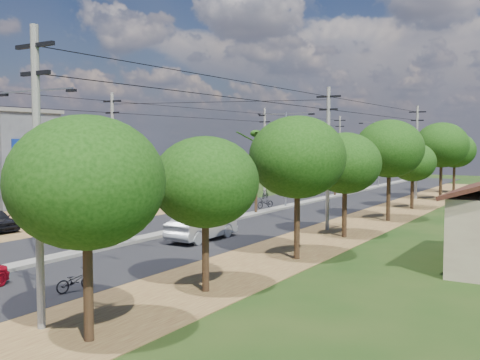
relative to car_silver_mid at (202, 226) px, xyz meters
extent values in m
plane|color=black|center=(-2.96, -8.74, -0.81)|extent=(160.00, 160.00, 0.00)
cube|color=black|center=(-2.96, 6.26, -0.79)|extent=(12.00, 110.00, 0.04)
cube|color=#605E56|center=(-2.96, 9.26, -0.72)|extent=(1.00, 90.00, 0.18)
cube|color=#55321D|center=(5.54, 6.26, -0.80)|extent=(5.00, 90.00, 0.03)
cube|color=#4C4F53|center=(-24.96, 5.26, 3.19)|extent=(8.00, 6.00, 8.00)
cube|color=#605E56|center=(-24.96, 5.26, 7.34)|extent=(8.40, 6.40, 0.30)
cube|color=#0F133F|center=(-20.56, 5.26, 2.29)|extent=(0.80, 5.40, 0.15)
cube|color=black|center=(-20.91, 5.26, 0.49)|extent=(0.10, 3.00, 2.40)
cube|color=navy|center=(-20.88, 5.26, 4.39)|extent=(0.12, 4.20, 1.20)
cube|color=#605E56|center=(-23.96, 15.26, 0.99)|extent=(10.00, 10.00, 3.60)
cube|color=black|center=(-23.96, 15.26, 2.99)|extent=(10.40, 10.40, 0.30)
cylinder|color=black|center=(6.54, -14.74, 1.29)|extent=(0.28, 0.28, 4.20)
ellipsoid|color=black|center=(6.54, -14.74, 3.69)|extent=(4.40, 4.40, 3.74)
cylinder|color=black|center=(6.34, -8.74, 1.11)|extent=(0.28, 0.28, 3.85)
ellipsoid|color=black|center=(6.34, -8.74, 3.31)|extent=(4.00, 4.00, 3.40)
cylinder|color=black|center=(6.74, -1.74, 1.46)|extent=(0.28, 0.28, 4.55)
ellipsoid|color=black|center=(6.74, -1.74, 4.06)|extent=(4.60, 4.60, 3.91)
cylinder|color=black|center=(6.44, 5.26, 1.22)|extent=(0.28, 0.28, 4.06)
ellipsoid|color=black|center=(6.44, 5.26, 3.54)|extent=(4.20, 4.20, 3.57)
cylinder|color=black|center=(6.64, 13.26, 1.57)|extent=(0.28, 0.28, 4.76)
ellipsoid|color=black|center=(6.64, 13.26, 4.29)|extent=(4.80, 4.80, 4.08)
cylinder|color=black|center=(6.24, 21.26, 1.01)|extent=(0.28, 0.28, 3.64)
ellipsoid|color=black|center=(6.24, 21.26, 3.09)|extent=(3.80, 3.80, 3.23)
cylinder|color=black|center=(6.84, 29.26, 1.64)|extent=(0.28, 0.28, 4.90)
ellipsoid|color=black|center=(6.84, 29.26, 4.44)|extent=(5.00, 5.00, 4.25)
cylinder|color=black|center=(6.54, 37.26, 1.36)|extent=(0.28, 0.28, 4.34)
ellipsoid|color=black|center=(6.54, 37.26, 3.84)|extent=(4.40, 4.40, 3.74)
cylinder|color=black|center=(-2.96, -4.74, 2.09)|extent=(0.22, 0.22, 5.80)
cylinder|color=black|center=(-2.96, 11.26, 2.29)|extent=(0.22, 0.22, 6.20)
cylinder|color=black|center=(-2.96, 27.26, 1.94)|extent=(0.22, 0.22, 5.50)
cylinder|color=gray|center=(-2.96, -8.74, 3.19)|extent=(0.16, 0.16, 8.00)
cube|color=gray|center=(-1.76, -8.74, 7.09)|extent=(2.40, 0.08, 0.08)
cube|color=gray|center=(-4.16, -8.74, 7.09)|extent=(2.40, 0.08, 0.08)
cube|color=black|center=(-0.66, -8.74, 6.99)|extent=(0.50, 0.18, 0.12)
cube|color=black|center=(-5.26, -8.74, 6.99)|extent=(0.50, 0.18, 0.12)
cylinder|color=gray|center=(-2.96, 16.26, 3.19)|extent=(0.16, 0.16, 8.00)
cube|color=gray|center=(-1.76, 16.26, 7.09)|extent=(2.40, 0.08, 0.08)
cube|color=gray|center=(-4.16, 16.26, 7.09)|extent=(2.40, 0.08, 0.08)
cube|color=black|center=(-0.66, 16.26, 6.99)|extent=(0.50, 0.18, 0.12)
cube|color=black|center=(-5.26, 16.26, 6.99)|extent=(0.50, 0.18, 0.12)
cylinder|color=gray|center=(-2.96, 41.26, 3.19)|extent=(0.16, 0.16, 8.00)
cube|color=gray|center=(-1.76, 41.26, 7.09)|extent=(2.40, 0.08, 0.08)
cube|color=gray|center=(-4.16, 41.26, 7.09)|extent=(2.40, 0.08, 0.08)
cube|color=black|center=(-0.66, 41.26, 6.99)|extent=(0.50, 0.18, 0.12)
cube|color=black|center=(-5.26, 41.26, 6.99)|extent=(0.50, 0.18, 0.12)
cylinder|color=#605E56|center=(-9.96, 3.26, 3.69)|extent=(0.24, 0.24, 9.00)
cube|color=black|center=(-9.96, 3.26, 7.59)|extent=(1.60, 0.12, 0.12)
cube|color=black|center=(-9.96, 3.26, 6.79)|extent=(1.20, 0.12, 0.12)
cylinder|color=#605E56|center=(-9.96, 25.26, 3.69)|extent=(0.24, 0.24, 9.00)
cube|color=black|center=(-9.96, 25.26, 7.59)|extent=(1.60, 0.12, 0.12)
cube|color=black|center=(-9.96, 25.26, 6.79)|extent=(1.20, 0.12, 0.12)
cylinder|color=#605E56|center=(-9.96, 46.26, 3.69)|extent=(0.24, 0.24, 9.00)
cube|color=black|center=(-9.96, 46.26, 7.59)|extent=(1.60, 0.12, 0.12)
cube|color=black|center=(-9.96, 46.26, 6.79)|extent=(1.20, 0.12, 0.12)
cylinder|color=#605E56|center=(4.54, -14.74, 3.69)|extent=(0.24, 0.24, 9.00)
cube|color=black|center=(4.54, -14.74, 7.59)|extent=(1.60, 0.12, 0.12)
cube|color=black|center=(4.54, -14.74, 6.79)|extent=(1.20, 0.12, 0.12)
cylinder|color=#605E56|center=(4.54, 7.26, 3.69)|extent=(0.24, 0.24, 9.00)
cube|color=black|center=(4.54, 7.26, 7.59)|extent=(1.60, 0.12, 0.12)
cube|color=black|center=(4.54, 7.26, 6.79)|extent=(1.20, 0.12, 0.12)
cylinder|color=#605E56|center=(4.54, 29.26, 3.69)|extent=(0.24, 0.24, 9.00)
cube|color=black|center=(4.54, 29.26, 7.59)|extent=(1.60, 0.12, 0.12)
cube|color=black|center=(4.54, 29.26, 6.79)|extent=(1.20, 0.12, 0.12)
imported|color=gray|center=(0.00, 0.00, 0.00)|extent=(1.74, 4.93, 1.62)
imported|color=silver|center=(-7.96, 15.90, -0.04)|extent=(2.16, 5.29, 1.53)
imported|color=black|center=(2.24, -11.36, -0.41)|extent=(0.83, 1.61, 0.81)
imported|color=black|center=(-4.25, 15.08, -0.35)|extent=(1.09, 1.84, 0.91)
imported|color=black|center=(-7.96, 21.81, -0.36)|extent=(0.60, 1.53, 0.89)
camera|label=1|loc=(18.21, -25.68, 4.83)|focal=42.00mm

